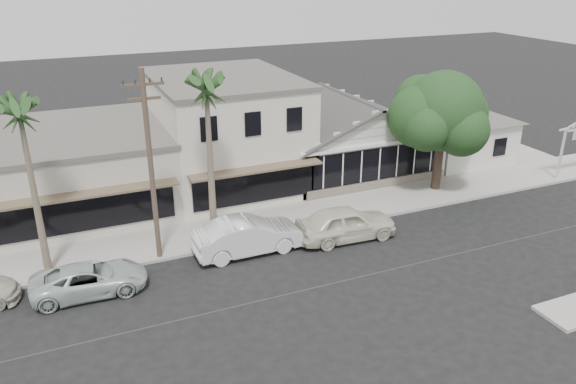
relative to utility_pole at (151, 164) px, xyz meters
name	(u,v)px	position (x,y,z in m)	size (l,w,h in m)	color
ground	(381,272)	(9.00, -5.20, -4.79)	(140.00, 140.00, 0.00)	black
sidewalk_north	(174,240)	(1.00, 1.55, -4.71)	(90.00, 3.50, 0.15)	#9E9991
corner_shop	(347,132)	(14.00, 7.27, -2.17)	(10.40, 8.60, 5.10)	silver
side_cottage	(456,138)	(22.20, 6.30, -3.29)	(6.00, 6.00, 3.00)	silver
row_building_near	(226,133)	(6.00, 8.30, -1.54)	(8.00, 10.00, 6.50)	beige
row_building_midnear	(74,170)	(-3.00, 8.30, -2.69)	(10.00, 10.00, 4.20)	beige
utility_pole	(151,164)	(0.00, 0.00, 0.00)	(1.80, 0.24, 9.00)	brown
car_0	(346,223)	(9.08, -1.63, -3.92)	(2.06, 5.12, 1.74)	silver
car_1	(248,236)	(4.08, -1.02, -3.91)	(1.86, 5.32, 1.75)	white
car_2	(90,279)	(-3.27, -1.76, -4.13)	(2.19, 4.75, 1.32)	#B4C2BD
shade_tree	(440,113)	(17.23, 2.11, 0.04)	(6.60, 5.97, 7.33)	#433229
palm_east	(206,90)	(2.88, 0.65, 2.91)	(2.92, 2.92, 8.94)	#726651
palm_mid	(19,115)	(-4.87, 0.63, 2.57)	(2.79, 2.79, 8.53)	#726651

